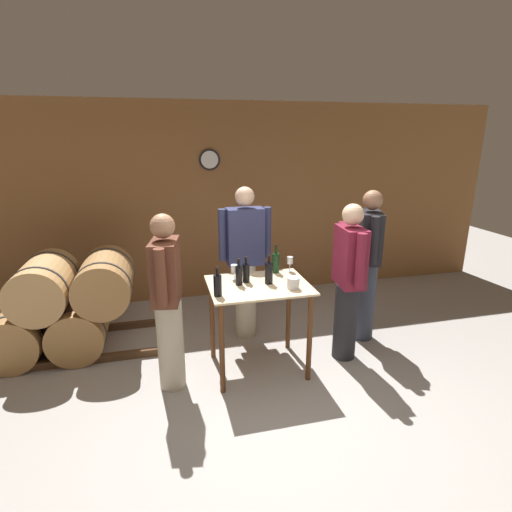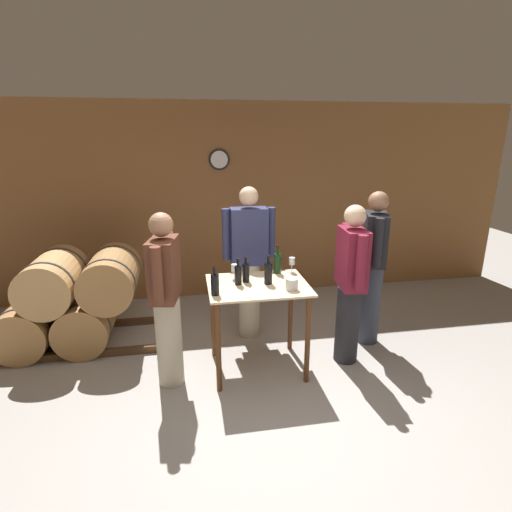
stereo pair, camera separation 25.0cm
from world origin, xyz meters
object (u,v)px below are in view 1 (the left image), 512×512
Objects in this scene: person_visitor_with_scarf at (168,300)px; person_visitor_bearded at (367,263)px; ice_bucket at (293,283)px; wine_bottle_left at (239,275)px; wine_bottle_far_right at (276,262)px; wine_bottle_right at (269,272)px; wine_glass_near_center at (290,261)px; person_visitor_near_door at (245,260)px; person_host at (348,280)px; wine_bottle_center at (246,272)px; wine_bottle_far_left at (218,285)px; wine_glass_near_left at (234,269)px.

person_visitor_bearded reaches higher than person_visitor_with_scarf.
wine_bottle_left is at bearing 155.28° from ice_bucket.
person_visitor_bearded reaches higher than wine_bottle_far_right.
wine_bottle_right is 0.17× the size of person_visitor_bearded.
person_visitor_bearded is (0.92, 0.05, -0.11)m from wine_glass_near_center.
person_visitor_near_door reaches higher than wine_bottle_far_right.
person_host is (1.12, -0.03, -0.14)m from wine_bottle_left.
wine_bottle_center is 1.64× the size of wine_glass_near_center.
wine_bottle_right reaches higher than wine_bottle_far_left.
ice_bucket is (0.18, -0.18, -0.06)m from wine_bottle_right.
wine_bottle_center is (0.32, 0.28, -0.00)m from wine_bottle_far_left.
wine_bottle_far_right reaches higher than wine_bottle_left.
ice_bucket is at bearing -4.62° from person_visitor_with_scarf.
wine_glass_near_center is at bearing 9.64° from wine_glass_near_left.
person_host is (1.03, -0.09, -0.14)m from wine_bottle_center.
wine_bottle_left is at bearing -84.12° from wine_glass_near_left.
person_visitor_bearded is at bearing 5.77° from wine_glass_near_left.
ice_bucket is at bearing -153.52° from person_visitor_bearded.
person_visitor_bearded reaches higher than wine_glass_near_left.
ice_bucket is 0.07× the size of person_host.
person_visitor_near_door reaches higher than wine_glass_near_center.
person_visitor_bearded is at bearing 16.75° from wine_bottle_far_left.
wine_bottle_far_right is 0.18× the size of person_visitor_with_scarf.
wine_bottle_right reaches higher than wine_bottle_center.
person_visitor_near_door is (-1.30, 0.39, 0.02)m from person_visitor_bearded.
person_visitor_near_door is at bearing 141.29° from person_host.
person_visitor_with_scarf is 1.20m from person_visitor_near_door.
wine_bottle_center is 2.25× the size of ice_bucket.
wine_bottle_center is at bearing -170.08° from person_visitor_bearded.
wine_bottle_far_left is 0.16× the size of person_visitor_with_scarf.
wine_bottle_far_right reaches higher than wine_glass_near_center.
person_visitor_bearded reaches higher than ice_bucket.
person_visitor_bearded reaches higher than wine_bottle_right.
ice_bucket is (0.48, -0.37, -0.06)m from wine_glass_near_left.
person_visitor_with_scarf is at bearing -163.29° from wine_glass_near_center.
wine_bottle_center is (0.08, 0.06, 0.00)m from wine_bottle_left.
person_visitor_with_scarf is (-1.13, 0.09, -0.09)m from ice_bucket.
wine_bottle_center is at bearing 144.75° from ice_bucket.
wine_bottle_left is 0.73m from person_visitor_near_door.
wine_bottle_center is at bearing 34.50° from wine_bottle_left.
wine_bottle_far_left is 0.70m from ice_bucket.
wine_bottle_right is at bearing -23.41° from wine_bottle_center.
person_host reaches higher than wine_bottle_left.
wine_bottle_far_left is at bearing -136.95° from wine_bottle_left.
wine_bottle_far_right is 1.08m from person_visitor_bearded.
person_visitor_bearded is (0.40, 0.34, 0.04)m from person_host.
person_visitor_with_scarf reaches higher than wine_bottle_right.
person_visitor_bearded reaches higher than wine_bottle_center.
wine_glass_near_left is at bearing -113.04° from person_visitor_near_door.
wine_bottle_center is 0.16× the size of person_visitor_with_scarf.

